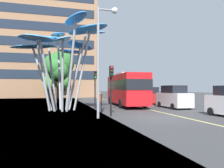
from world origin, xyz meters
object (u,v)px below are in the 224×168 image
Objects in this scene: traffic_light_kerb_far at (95,81)px; street_lamp at (103,47)px; car_parked_mid at (174,97)px; red_bus at (126,88)px; traffic_light_kerb_near at (111,80)px; car_parked_far at (149,96)px; pedestrian at (100,102)px; leaf_sculpture at (62,43)px.

street_lamp is at bearing -96.22° from traffic_light_kerb_far.
traffic_light_kerb_far is 0.86× the size of car_parked_mid.
red_bus is at bearing 62.28° from street_lamp.
traffic_light_kerb_near reaches higher than car_parked_mid.
traffic_light_kerb_near is at bearing -126.41° from car_parked_far.
pedestrian is (-8.26, -7.60, -0.18)m from car_parked_far.
pedestrian is at bearing -137.36° from car_parked_far.
pedestrian is at bearing 91.84° from traffic_light_kerb_near.
car_parked_mid is at bearing -91.63° from car_parked_far.
street_lamp reaches higher than red_bus.
car_parked_far is (8.15, 11.05, -1.67)m from traffic_light_kerb_near.
leaf_sculpture is 13.97m from car_parked_far.
leaf_sculpture is 2.46× the size of traffic_light_kerb_far.
traffic_light_kerb_far is at bearing -149.19° from red_bus.
leaf_sculpture is 12.50m from car_parked_mid.
car_parked_far is at bearing 53.59° from traffic_light_kerb_near.
car_parked_mid is at bearing 30.66° from traffic_light_kerb_near.
traffic_light_kerb_far is 9.81m from car_parked_far.
traffic_light_kerb_far reaches higher than car_parked_far.
traffic_light_kerb_far is (-0.08, 5.99, 0.06)m from traffic_light_kerb_near.
red_bus is 4.79m from traffic_light_kerb_far.
leaf_sculpture is 2.12× the size of car_parked_mid.
leaf_sculpture reaches higher than car_parked_far.
red_bus is at bearing 50.43° from pedestrian.
leaf_sculpture reaches higher than pedestrian.
traffic_light_kerb_far is at bearing 83.78° from street_lamp.
leaf_sculpture reaches higher than traffic_light_kerb_far.
traffic_light_kerb_far reaches higher than traffic_light_kerb_near.
street_lamp is at bearing -137.71° from traffic_light_kerb_near.
traffic_light_kerb_near is 0.84× the size of car_parked_mid.
street_lamp is (-0.81, -0.74, 2.25)m from traffic_light_kerb_near.
red_bus is 2.52× the size of car_parked_far.
leaf_sculpture is at bearing -153.18° from car_parked_far.
street_lamp is 5.90m from pedestrian.
street_lamp is (-0.73, -6.73, 2.19)m from traffic_light_kerb_far.
pedestrian is at bearing -129.57° from red_bus.
car_parked_far is (11.56, 5.84, -5.24)m from leaf_sculpture.
leaf_sculpture is 4.91m from traffic_light_kerb_far.
street_lamp is (-8.96, -11.79, 3.91)m from car_parked_far.
red_bus is at bearing 137.00° from car_parked_mid.
car_parked_mid is at bearing -8.94° from traffic_light_kerb_far.
street_lamp reaches higher than traffic_light_kerb_near.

